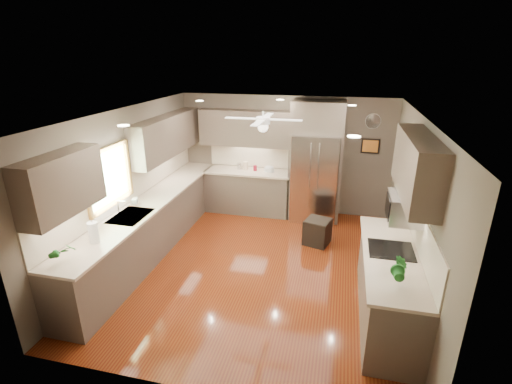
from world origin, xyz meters
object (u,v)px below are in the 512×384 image
at_px(potted_plant_right, 399,269).
at_px(microwave, 405,208).
at_px(soap_bottle, 136,200).
at_px(potted_plant_left, 64,251).
at_px(refrigerator, 316,164).
at_px(paper_towel, 94,233).
at_px(canister_b, 239,166).
at_px(bowl, 269,171).
at_px(canister_d, 255,168).
at_px(stool, 317,231).
at_px(canister_c, 245,166).

xyz_separation_m(potted_plant_right, microwave, (0.13, 0.90, 0.36)).
height_order(soap_bottle, potted_plant_left, potted_plant_left).
xyz_separation_m(refrigerator, paper_towel, (-2.63, -3.54, -0.11)).
height_order(canister_b, bowl, canister_b).
height_order(potted_plant_left, paper_towel, potted_plant_left).
height_order(canister_d, potted_plant_right, potted_plant_right).
xyz_separation_m(canister_b, paper_towel, (-0.98, -3.64, 0.07)).
bearing_deg(bowl, stool, -45.11).
height_order(canister_b, microwave, microwave).
height_order(canister_c, potted_plant_right, potted_plant_right).
height_order(microwave, paper_towel, microwave).
bearing_deg(paper_towel, stool, 40.76).
relative_size(canister_b, bowl, 0.62).
xyz_separation_m(canister_b, bowl, (0.67, -0.07, -0.04)).
bearing_deg(microwave, paper_towel, -168.07).
height_order(potted_plant_left, bowl, potted_plant_left).
xyz_separation_m(canister_c, potted_plant_right, (2.70, -3.70, 0.09)).
bearing_deg(soap_bottle, potted_plant_right, -18.70).
bearing_deg(canister_d, potted_plant_right, -55.92).
bearing_deg(canister_b, canister_d, -4.58).
distance_m(canister_b, refrigerator, 1.66).
xyz_separation_m(canister_c, soap_bottle, (-1.26, -2.36, -0.00)).
bearing_deg(canister_c, bowl, -7.50).
relative_size(potted_plant_right, bowl, 1.60).
relative_size(refrigerator, stool, 4.64).
bearing_deg(microwave, canister_c, 135.24).
bearing_deg(paper_towel, potted_plant_right, -0.90).
bearing_deg(soap_bottle, potted_plant_left, -86.31).
xyz_separation_m(canister_b, canister_d, (0.36, -0.03, -0.01)).
xyz_separation_m(canister_d, refrigerator, (1.28, -0.07, 0.19)).
bearing_deg(potted_plant_left, canister_c, 74.73).
xyz_separation_m(canister_d, potted_plant_left, (-1.36, -4.15, 0.10)).
height_order(canister_b, canister_d, canister_b).
relative_size(canister_c, bowl, 0.80).
height_order(canister_b, potted_plant_left, potted_plant_left).
relative_size(soap_bottle, microwave, 0.32).
distance_m(canister_b, bowl, 0.67).
relative_size(canister_d, bowl, 0.53).
xyz_separation_m(potted_plant_right, paper_towel, (-3.83, 0.06, -0.04)).
distance_m(canister_c, potted_plant_right, 4.59).
height_order(canister_d, potted_plant_left, potted_plant_left).
bearing_deg(refrigerator, potted_plant_right, -71.58).
height_order(refrigerator, microwave, refrigerator).
xyz_separation_m(canister_d, paper_towel, (-1.34, -3.61, 0.08)).
relative_size(canister_d, refrigerator, 0.05).
height_order(canister_b, soap_bottle, soap_bottle).
relative_size(soap_bottle, potted_plant_left, 0.55).
bearing_deg(microwave, refrigerator, 116.09).
relative_size(canister_c, microwave, 0.32).
relative_size(canister_d, paper_towel, 0.36).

